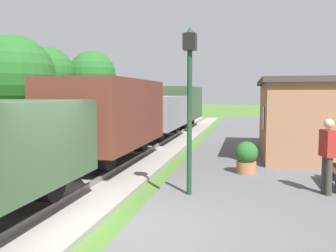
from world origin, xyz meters
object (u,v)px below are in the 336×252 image
freight_train (140,115)px  lamp_post_near (190,80)px  station_hut (307,117)px  person_waiting (328,153)px  tree_field_left (48,74)px  potted_planter (246,157)px  tree_field_distant (92,75)px  tree_trackside_far (14,76)px

freight_train → lamp_post_near: 8.16m
station_hut → person_waiting: size_ratio=3.39×
tree_field_left → person_waiting: bearing=-40.7°
freight_train → station_hut: 6.91m
person_waiting → tree_field_left: bearing=-58.5°
potted_planter → person_waiting: bearing=-45.2°
station_hut → tree_field_left: size_ratio=1.06×
station_hut → person_waiting: (-0.41, -5.42, -0.47)m
tree_field_distant → lamp_post_near: bearing=-59.9°
person_waiting → lamp_post_near: bearing=-5.4°
tree_trackside_far → lamp_post_near: bearing=-34.6°
tree_field_left → tree_trackside_far: bearing=-69.9°
potted_planter → tree_field_left: 16.41m
tree_trackside_far → tree_field_left: tree_field_left is taller
lamp_post_near → potted_planter: bearing=62.7°
station_hut → tree_field_distant: size_ratio=1.00×
freight_train → lamp_post_near: bearing=-65.3°
freight_train → lamp_post_near: size_ratio=7.03×
freight_train → potted_planter: bearing=-46.6°
freight_train → potted_planter: freight_train is taller
tree_field_distant → freight_train: bearing=-56.6°
station_hut → lamp_post_near: bearing=-119.4°
freight_train → tree_field_distant: tree_field_distant is taller
tree_field_left → freight_train: bearing=-35.3°
station_hut → tree_field_distant: tree_field_distant is taller
person_waiting → potted_planter: (-1.76, 1.78, -0.46)m
station_hut → tree_field_left: bearing=155.2°
freight_train → tree_field_distant: (-7.15, 10.83, 2.41)m
person_waiting → potted_planter: person_waiting is taller
person_waiting → tree_field_distant: bearing=-70.1°
tree_field_distant → potted_planter: bearing=-53.2°
tree_field_left → tree_field_distant: tree_field_distant is taller
potted_planter → tree_field_distant: size_ratio=0.16×
potted_planter → freight_train: bearing=133.4°
person_waiting → tree_field_distant: (-13.53, 17.49, 2.78)m
person_waiting → potted_planter: size_ratio=1.87×
station_hut → tree_trackside_far: bearing=-179.2°
station_hut → lamp_post_near: size_ratio=1.57×
tree_trackside_far → tree_field_left: size_ratio=0.92×
lamp_post_near → freight_train: bearing=114.7°
lamp_post_near → tree_trackside_far: size_ratio=0.74×
tree_trackside_far → freight_train: bearing=15.0°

